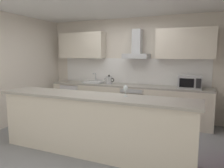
{
  "coord_description": "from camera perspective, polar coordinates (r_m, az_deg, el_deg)",
  "views": [
    {
      "loc": [
        1.75,
        -3.64,
        1.65
      ],
      "look_at": [
        0.04,
        0.42,
        1.05
      ],
      "focal_mm": 34.27,
      "sensor_mm": 36.0,
      "label": 1
    }
  ],
  "objects": [
    {
      "name": "microwave",
      "position": [
        5.08,
        20.08,
        0.5
      ],
      "size": [
        0.5,
        0.38,
        0.3
      ],
      "color": "#B7BABC",
      "rests_on": "counter_back"
    },
    {
      "name": "kettle",
      "position": [
        5.54,
        -0.8,
        1.07
      ],
      "size": [
        0.29,
        0.15,
        0.24
      ],
      "color": "#B7BABC",
      "rests_on": "counter_back"
    },
    {
      "name": "sink",
      "position": [
        5.79,
        -4.9,
        0.57
      ],
      "size": [
        0.5,
        0.4,
        0.26
      ],
      "color": "silver",
      "rests_on": "counter_back"
    },
    {
      "name": "counter_island",
      "position": [
        3.62,
        -5.17,
        -10.68
      ],
      "size": [
        3.38,
        0.64,
        1.0
      ],
      "color": "beige",
      "rests_on": "ground"
    },
    {
      "name": "ground",
      "position": [
        4.37,
        -2.7,
        -14.6
      ],
      "size": [
        5.65,
        4.55,
        0.02
      ],
      "primitive_type": "cube",
      "color": "gray"
    },
    {
      "name": "refrigerator",
      "position": [
        6.17,
        -10.0,
        -3.81
      ],
      "size": [
        0.58,
        0.6,
        0.85
      ],
      "color": "white",
      "rests_on": "ground"
    },
    {
      "name": "ceiling",
      "position": [
        4.15,
        -2.94,
        21.11
      ],
      "size": [
        5.65,
        4.55,
        0.02
      ],
      "primitive_type": "cube",
      "color": "white"
    },
    {
      "name": "upper_cabinets",
      "position": [
        5.54,
        4.48,
        10.43
      ],
      "size": [
        4.04,
        0.32,
        0.7
      ],
      "color": "beige"
    },
    {
      "name": "wine_glass",
      "position": [
        3.35,
        3.64,
        -1.25
      ],
      "size": [
        0.08,
        0.08,
        0.18
      ],
      "color": "silver",
      "rests_on": "counter_island"
    },
    {
      "name": "backsplash_tile",
      "position": [
        5.7,
        4.92,
        3.5
      ],
      "size": [
        3.96,
        0.02,
        0.66
      ],
      "primitive_type": "cube",
      "color": "white"
    },
    {
      "name": "wall_back",
      "position": [
        5.76,
        5.15,
        4.25
      ],
      "size": [
        5.65,
        0.12,
        2.6
      ],
      "primitive_type": "cube",
      "color": "silver",
      "rests_on": "ground"
    },
    {
      "name": "oven",
      "position": [
        5.43,
        6.01,
        -4.95
      ],
      "size": [
        0.6,
        0.62,
        0.8
      ],
      "color": "slate",
      "rests_on": "ground"
    },
    {
      "name": "range_hood",
      "position": [
        5.42,
        6.61,
        9.16
      ],
      "size": [
        0.62,
        0.45,
        0.72
      ],
      "color": "#B7BABC"
    },
    {
      "name": "counter_back",
      "position": [
        5.52,
        3.83,
        -4.81
      ],
      "size": [
        4.1,
        0.6,
        0.9
      ],
      "color": "beige",
      "rests_on": "ground"
    },
    {
      "name": "wall_left",
      "position": [
        5.52,
        -25.77,
        3.35
      ],
      "size": [
        0.12,
        4.55,
        2.6
      ],
      "primitive_type": "cube",
      "color": "silver",
      "rests_on": "ground"
    }
  ]
}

